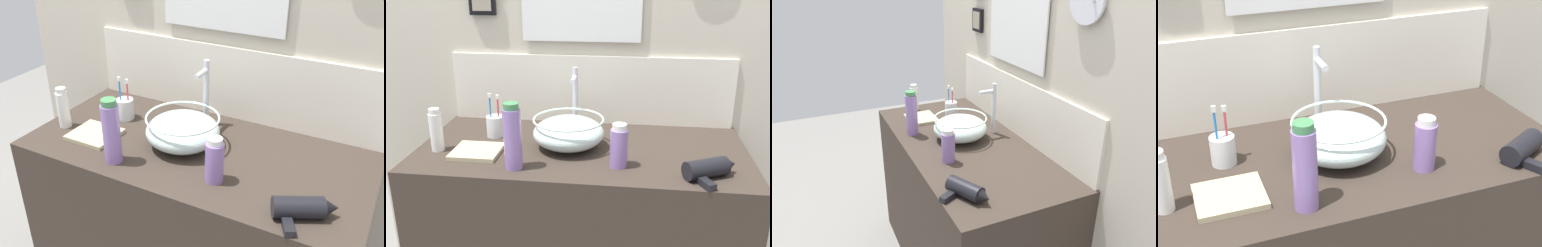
{
  "view_description": "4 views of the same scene",
  "coord_description": "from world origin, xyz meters",
  "views": [
    {
      "loc": [
        0.64,
        -1.23,
        1.69
      ],
      "look_at": [
        -0.02,
        0.0,
        0.95
      ],
      "focal_mm": 40.0,
      "sensor_mm": 36.0,
      "label": 1
    },
    {
      "loc": [
        0.18,
        -1.55,
        1.52
      ],
      "look_at": [
        -0.02,
        0.0,
        0.95
      ],
      "focal_mm": 40.0,
      "sensor_mm": 36.0,
      "label": 2
    },
    {
      "loc": [
        1.59,
        -0.73,
        1.7
      ],
      "look_at": [
        -0.02,
        0.0,
        0.95
      ],
      "focal_mm": 35.0,
      "sensor_mm": 36.0,
      "label": 3
    },
    {
      "loc": [
        -0.52,
        -1.3,
        1.66
      ],
      "look_at": [
        -0.02,
        0.0,
        0.95
      ],
      "focal_mm": 50.0,
      "sensor_mm": 36.0,
      "label": 4
    }
  ],
  "objects": [
    {
      "name": "hair_drier",
      "position": [
        0.46,
        -0.2,
        0.88
      ],
      "size": [
        0.2,
        0.19,
        0.07
      ],
      "color": "black",
      "rests_on": "vanity_counter"
    },
    {
      "name": "spray_bottle",
      "position": [
        0.15,
        -0.15,
        0.93
      ],
      "size": [
        0.06,
        0.06,
        0.16
      ],
      "color": "#8C6BB2",
      "rests_on": "vanity_counter"
    },
    {
      "name": "faucet",
      "position": [
        -0.05,
        0.18,
        1.01
      ],
      "size": [
        0.02,
        0.1,
        0.28
      ],
      "color": "silver",
      "rests_on": "vanity_counter"
    },
    {
      "name": "back_panel",
      "position": [
        -0.0,
        0.34,
        1.29
      ],
      "size": [
        2.14,
        0.09,
        2.58
      ],
      "color": "beige",
      "rests_on": "ground"
    },
    {
      "name": "vanity_counter",
      "position": [
        0.0,
        0.0,
        0.43
      ],
      "size": [
        1.29,
        0.62,
        0.85
      ],
      "primitive_type": "cube",
      "color": "#382D26",
      "rests_on": "ground"
    },
    {
      "name": "lotion_bottle",
      "position": [
        -0.55,
        -0.1,
        0.93
      ],
      "size": [
        0.05,
        0.05,
        0.17
      ],
      "color": "white",
      "rests_on": "vanity_counter"
    },
    {
      "name": "hand_towel",
      "position": [
        -0.39,
        -0.11,
        0.86
      ],
      "size": [
        0.18,
        0.16,
        0.02
      ],
      "primitive_type": "cube",
      "color": "tan",
      "rests_on": "vanity_counter"
    },
    {
      "name": "shampoo_bottle",
      "position": [
        -0.22,
        -0.22,
        0.97
      ],
      "size": [
        0.06,
        0.06,
        0.24
      ],
      "color": "#8C6BB2",
      "rests_on": "vanity_counter"
    },
    {
      "name": "glass_bowl_sink",
      "position": [
        -0.05,
        -0.01,
        0.92
      ],
      "size": [
        0.28,
        0.28,
        0.12
      ],
      "color": "silver",
      "rests_on": "vanity_counter"
    },
    {
      "name": "toothbrush_cup",
      "position": [
        -0.38,
        0.08,
        0.9
      ],
      "size": [
        0.07,
        0.07,
        0.19
      ],
      "color": "silver",
      "rests_on": "vanity_counter"
    }
  ]
}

